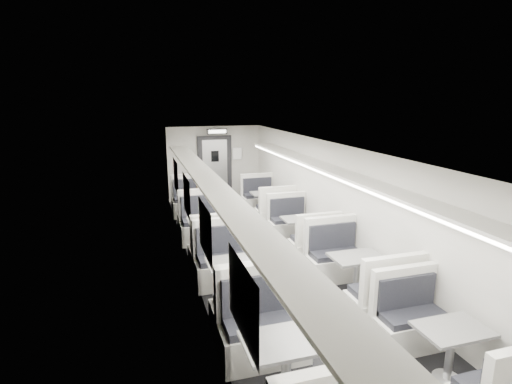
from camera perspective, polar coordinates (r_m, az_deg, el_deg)
room at (r=7.42m, az=2.87°, el=-3.17°), size 3.24×12.24×2.64m
booth_left_a at (r=10.75m, az=-8.62°, el=-2.48°), size 1.08×2.19×1.17m
booth_left_b at (r=8.64m, az=-6.46°, el=-6.32°), size 1.13×2.29×1.22m
booth_left_c at (r=6.59m, az=-2.78°, el=-12.87°), size 1.10×2.24×1.20m
booth_left_d at (r=4.77m, az=4.32°, el=-24.19°), size 1.13×2.30×1.23m
booth_right_a at (r=11.26m, az=1.45°, el=-1.76°), size 0.99×2.01×1.08m
booth_right_b at (r=9.05m, az=6.36°, el=-5.74°), size 0.98×1.99×1.06m
booth_right_c at (r=7.06m, az=14.15°, el=-11.59°), size 1.06×2.14×1.15m
booth_right_d at (r=5.60m, az=25.95°, el=-20.03°), size 0.99×2.01×1.07m
passenger at (r=9.95m, az=-7.22°, el=-1.07°), size 0.65×0.46×1.68m
window_a at (r=10.32m, az=-11.36°, el=2.21°), size 0.02×1.18×0.84m
window_b at (r=8.19m, az=-9.84°, el=-0.67°), size 0.02×1.18×0.84m
window_c at (r=6.09m, az=-7.26°, el=-5.54°), size 0.02×1.18×0.84m
window_d at (r=4.12m, az=-1.92°, el=-15.23°), size 0.02×1.18×0.84m
luggage_rack_left at (r=6.65m, az=-6.35°, el=1.17°), size 0.46×10.40×0.09m
luggage_rack_right at (r=7.49m, az=12.73°, el=2.32°), size 0.46×10.40×0.09m
vestibule_door at (r=13.05m, az=-5.89°, el=3.35°), size 1.10×0.13×2.10m
exit_sign at (r=12.41m, az=-5.59°, el=8.61°), size 0.62×0.12×0.16m
wall_notice at (r=13.13m, az=-2.70°, el=5.50°), size 0.32×0.02×0.40m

